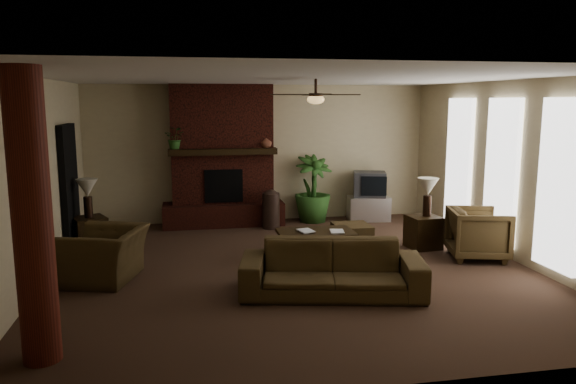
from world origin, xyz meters
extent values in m
plane|color=#493224|center=(0.00, 0.00, 0.00)|extent=(7.00, 7.00, 0.00)
plane|color=silver|center=(0.00, 0.00, 2.80)|extent=(7.00, 7.00, 0.00)
plane|color=#C6B68F|center=(0.00, 3.50, 1.40)|extent=(7.00, 0.00, 7.00)
plane|color=#C6B68F|center=(0.00, -3.50, 1.40)|extent=(7.00, 0.00, 7.00)
plane|color=#C6B68F|center=(-3.50, 0.00, 1.40)|extent=(0.00, 7.00, 7.00)
plane|color=#C6B68F|center=(3.50, 0.00, 1.40)|extent=(0.00, 7.00, 7.00)
cube|color=#471B13|center=(-0.80, 3.25, 1.40)|extent=(2.00, 0.50, 2.80)
cube|color=#471B13|center=(-0.80, 3.15, 0.23)|extent=(2.40, 0.70, 0.45)
cube|color=black|center=(-0.80, 2.99, 0.82)|extent=(0.75, 0.04, 0.65)
cube|color=black|center=(-0.80, 2.97, 1.50)|extent=(2.10, 0.28, 0.12)
cube|color=white|center=(3.45, 1.60, 1.35)|extent=(0.08, 0.85, 2.35)
cube|color=white|center=(3.45, 0.20, 1.35)|extent=(0.08, 0.85, 2.35)
cube|color=white|center=(3.45, -1.20, 1.35)|extent=(0.08, 0.85, 2.35)
cylinder|color=#5E2217|center=(-2.95, -2.40, 1.40)|extent=(0.36, 0.36, 2.80)
cube|color=black|center=(-3.44, 1.80, 1.05)|extent=(0.10, 1.00, 2.10)
cylinder|color=black|center=(0.40, 0.30, 2.68)|extent=(0.04, 0.04, 0.24)
cylinder|color=black|center=(0.40, 0.30, 2.56)|extent=(0.20, 0.20, 0.06)
ellipsoid|color=#F2BF72|center=(0.40, 0.30, 2.50)|extent=(0.26, 0.26, 0.14)
cube|color=black|center=(0.80, 0.30, 2.57)|extent=(0.55, 0.12, 0.01)
cube|color=black|center=(0.00, 0.30, 2.57)|extent=(0.55, 0.12, 0.01)
cube|color=black|center=(0.40, 0.70, 2.57)|extent=(0.12, 0.55, 0.01)
cube|color=black|center=(0.40, -0.10, 2.57)|extent=(0.12, 0.55, 0.01)
imported|color=#4A391F|center=(0.29, -1.14, 0.46)|extent=(2.43, 1.16, 0.92)
imported|color=#4A391F|center=(-2.67, 0.01, 0.48)|extent=(0.99, 1.26, 0.97)
imported|color=#4A391F|center=(2.99, 0.00, 0.44)|extent=(1.00, 1.04, 0.88)
cube|color=black|center=(0.48, 0.54, 0.40)|extent=(1.20, 0.70, 0.06)
cube|color=black|center=(-0.02, 0.29, 0.18)|extent=(0.07, 0.07, 0.37)
cube|color=black|center=(0.98, 0.29, 0.18)|extent=(0.07, 0.07, 0.37)
cube|color=black|center=(-0.02, 0.79, 0.18)|extent=(0.07, 0.07, 0.37)
cube|color=black|center=(0.98, 0.79, 0.18)|extent=(0.07, 0.07, 0.37)
cube|color=#4A391F|center=(1.23, 1.02, 0.20)|extent=(0.60, 0.60, 0.40)
cube|color=silver|center=(2.22, 3.04, 0.25)|extent=(0.90, 0.59, 0.50)
cube|color=#343436|center=(2.23, 3.05, 0.76)|extent=(0.76, 0.66, 0.52)
cube|color=black|center=(2.23, 2.79, 0.76)|extent=(0.51, 0.17, 0.40)
cylinder|color=#33231C|center=(0.09, 2.69, 0.35)|extent=(0.34, 0.34, 0.70)
sphere|color=#33231C|center=(0.09, 2.69, 0.60)|extent=(0.34, 0.34, 0.34)
imported|color=#2E5923|center=(1.04, 3.14, 0.39)|extent=(1.11, 1.53, 0.77)
cube|color=black|center=(-3.15, 1.74, 0.28)|extent=(0.66, 0.66, 0.55)
cylinder|color=black|center=(-3.15, 1.73, 0.73)|extent=(0.17, 0.17, 0.35)
cone|color=beige|center=(-3.15, 1.73, 1.05)|extent=(0.42, 0.42, 0.30)
cube|color=black|center=(2.41, 0.76, 0.28)|extent=(0.54, 0.54, 0.55)
cylinder|color=black|center=(2.47, 0.77, 0.73)|extent=(0.14, 0.14, 0.35)
cone|color=beige|center=(2.47, 0.77, 1.05)|extent=(0.36, 0.36, 0.30)
imported|color=#2E5923|center=(-1.70, 3.02, 1.72)|extent=(0.50, 0.52, 0.33)
imported|color=brown|center=(0.06, 3.02, 1.67)|extent=(0.24, 0.25, 0.22)
imported|color=#999999|center=(0.21, 0.50, 0.57)|extent=(0.22, 0.08, 0.29)
imported|color=#999999|center=(0.69, 0.43, 0.58)|extent=(0.21, 0.06, 0.29)
camera|label=1|loc=(-1.54, -7.73, 2.48)|focal=34.21mm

